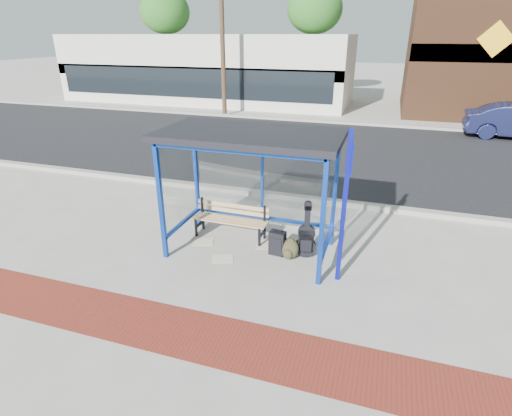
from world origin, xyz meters
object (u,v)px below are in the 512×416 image
(backpack, at_px, (290,250))
(suitcase, at_px, (277,243))
(bench, at_px, (231,218))
(guitar_bag, at_px, (306,238))

(backpack, bearing_deg, suitcase, 173.54)
(bench, height_order, suitcase, bench)
(suitcase, height_order, backpack, suitcase)
(bench, distance_m, suitcase, 1.25)
(suitcase, xyz_separation_m, backpack, (0.27, -0.08, -0.06))
(bench, relative_size, backpack, 3.99)
(bench, xyz_separation_m, suitcase, (1.15, -0.45, -0.18))
(suitcase, bearing_deg, bench, 164.88)
(guitar_bag, height_order, suitcase, guitar_bag)
(guitar_bag, bearing_deg, bench, 155.61)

